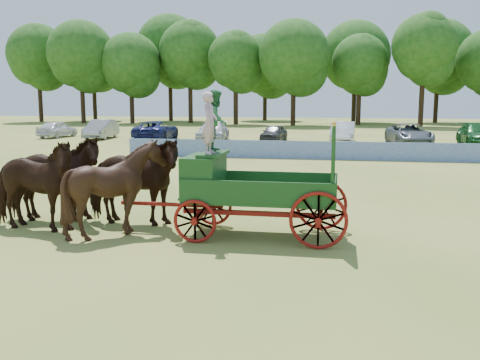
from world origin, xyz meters
The scene contains 9 objects.
ground centered at (0.00, 0.00, 0.00)m, with size 160.00×160.00×0.00m, color tan.
horse_lead_left centered at (-9.35, -0.22, 1.24)m, with size 1.34×2.94×2.49m, color black.
horse_lead_right centered at (-9.35, 0.88, 1.24)m, with size 1.34×2.94×2.49m, color black.
horse_wheel_left centered at (-6.95, -0.22, 1.25)m, with size 2.01×2.26×2.49m, color black.
horse_wheel_right centered at (-6.95, 0.88, 1.24)m, with size 1.34×2.94×2.49m, color black.
farm_dray centered at (-4.00, 0.36, 1.65)m, with size 6.00×2.00×3.75m.
sponsor_banner centered at (-1.00, 18.00, 0.53)m, with size 26.00×0.08×1.05m, color navy.
parked_cars centered at (-0.94, 29.85, 0.78)m, with size 53.37×7.63×1.65m.
treeline centered at (-5.17, 60.26, 9.03)m, with size 92.24×23.35×15.67m.
Camera 1 is at (-1.32, -12.98, 3.57)m, focal length 40.00 mm.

